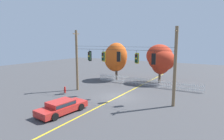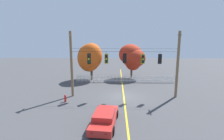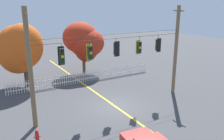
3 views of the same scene
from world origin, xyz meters
name	(u,v)px [view 2 (image 2 of 3)]	position (x,y,z in m)	size (l,w,h in m)	color
ground	(124,96)	(0.00, 0.00, 0.00)	(80.00, 80.00, 0.00)	#424244
lane_centerline_stripe	(124,96)	(0.00, 0.00, 0.00)	(0.16, 36.00, 0.01)	gold
signal_support_span	(124,64)	(0.00, 0.00, 3.90)	(12.57, 1.10, 7.68)	brown
traffic_signal_eastbound_side	(89,59)	(-4.09, 0.01, 4.51)	(0.43, 0.38, 1.48)	black
traffic_signal_southbound_primary	(106,59)	(-2.06, 0.01, 4.52)	(0.43, 0.38, 1.43)	black
traffic_signal_northbound_secondary	(125,58)	(0.05, -0.01, 4.61)	(0.43, 0.38, 1.31)	black
traffic_signal_northbound_primary	(143,59)	(2.15, 0.01, 4.51)	(0.43, 0.38, 1.42)	black
traffic_signal_westbound_side	(160,59)	(4.05, -0.01, 4.54)	(0.43, 0.38, 1.39)	black
white_picket_fence	(126,79)	(0.56, 6.72, 0.57)	(15.47, 0.06, 1.12)	white
autumn_maple_near_fence	(90,57)	(-5.28, 8.56, 3.76)	(4.19, 3.87, 6.09)	#473828
autumn_maple_mid	(132,57)	(1.77, 9.83, 3.68)	(4.53, 4.34, 5.86)	brown
parked_car	(104,118)	(-1.83, -6.96, 0.61)	(2.28, 4.77, 1.15)	red
fire_hydrant	(65,98)	(-6.48, -1.94, 0.40)	(0.38, 0.22, 0.80)	red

